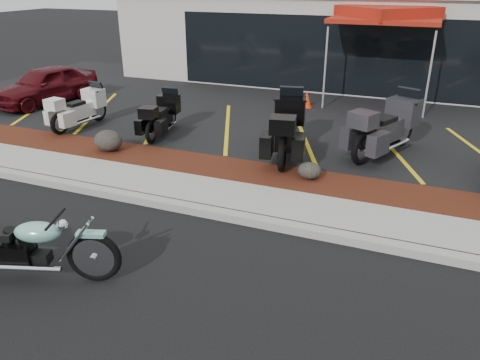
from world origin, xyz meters
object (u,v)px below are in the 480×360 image
at_px(touring_white, 97,101).
at_px(parked_car, 45,85).
at_px(popup_canopy, 387,15).
at_px(traffic_cone, 307,99).
at_px(hero_cruiser, 93,250).

bearing_deg(touring_white, parked_car, 75.64).
height_order(parked_car, popup_canopy, popup_canopy).
relative_size(parked_car, popup_canopy, 1.03).
height_order(touring_white, popup_canopy, popup_canopy).
distance_m(touring_white, traffic_cone, 6.43).
relative_size(touring_white, popup_canopy, 0.58).
relative_size(parked_car, traffic_cone, 6.85).
bearing_deg(traffic_cone, touring_white, -144.55).
distance_m(traffic_cone, popup_canopy, 3.59).
distance_m(hero_cruiser, parked_car, 10.59).
bearing_deg(popup_canopy, hero_cruiser, -105.55).
bearing_deg(hero_cruiser, parked_car, 117.88).
bearing_deg(popup_canopy, touring_white, -146.81).
relative_size(hero_cruiser, touring_white, 1.49).
height_order(parked_car, traffic_cone, parked_car).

